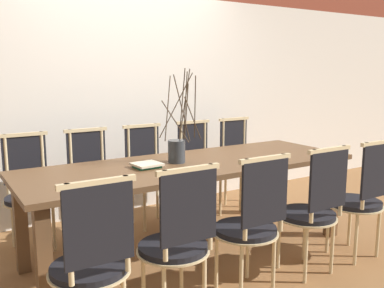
# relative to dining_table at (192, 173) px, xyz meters

# --- Properties ---
(ground_plane) EXTENTS (16.00, 16.00, 0.00)m
(ground_plane) POSITION_rel_dining_table_xyz_m (0.00, 0.00, -0.67)
(ground_plane) COLOR olive
(wall_rear) EXTENTS (12.00, 0.06, 3.20)m
(wall_rear) POSITION_rel_dining_table_xyz_m (0.00, 1.33, 0.93)
(wall_rear) COLOR silver
(wall_rear) RESTS_ON ground_plane
(dining_table) EXTENTS (2.74, 0.94, 0.76)m
(dining_table) POSITION_rel_dining_table_xyz_m (0.00, 0.00, 0.00)
(dining_table) COLOR brown
(dining_table) RESTS_ON ground_plane
(chair_near_leftend) EXTENTS (0.44, 0.44, 0.97)m
(chair_near_leftend) POSITION_rel_dining_table_xyz_m (-1.11, -0.80, -0.16)
(chair_near_leftend) COLOR black
(chair_near_leftend) RESTS_ON ground_plane
(chair_near_left) EXTENTS (0.44, 0.44, 0.97)m
(chair_near_left) POSITION_rel_dining_table_xyz_m (-0.59, -0.80, -0.16)
(chair_near_left) COLOR black
(chair_near_left) RESTS_ON ground_plane
(chair_near_center) EXTENTS (0.44, 0.44, 0.97)m
(chair_near_center) POSITION_rel_dining_table_xyz_m (-0.04, -0.80, -0.16)
(chair_near_center) COLOR black
(chair_near_center) RESTS_ON ground_plane
(chair_near_right) EXTENTS (0.44, 0.44, 0.97)m
(chair_near_right) POSITION_rel_dining_table_xyz_m (0.54, -0.80, -0.16)
(chair_near_right) COLOR black
(chair_near_right) RESTS_ON ground_plane
(chair_near_rightend) EXTENTS (0.44, 0.44, 0.97)m
(chair_near_rightend) POSITION_rel_dining_table_xyz_m (1.08, -0.80, -0.16)
(chair_near_rightend) COLOR black
(chair_near_rightend) RESTS_ON ground_plane
(chair_far_leftend) EXTENTS (0.44, 0.44, 0.97)m
(chair_far_leftend) POSITION_rel_dining_table_xyz_m (-1.11, 0.80, -0.16)
(chair_far_leftend) COLOR black
(chair_far_leftend) RESTS_ON ground_plane
(chair_far_left) EXTENTS (0.44, 0.44, 0.97)m
(chair_far_left) POSITION_rel_dining_table_xyz_m (-0.57, 0.80, -0.16)
(chair_far_left) COLOR black
(chair_far_left) RESTS_ON ground_plane
(chair_far_center) EXTENTS (0.44, 0.44, 0.97)m
(chair_far_center) POSITION_rel_dining_table_xyz_m (-0.01, 0.80, -0.16)
(chair_far_center) COLOR black
(chair_far_center) RESTS_ON ground_plane
(chair_far_right) EXTENTS (0.44, 0.44, 0.97)m
(chair_far_right) POSITION_rel_dining_table_xyz_m (0.58, 0.80, -0.16)
(chair_far_right) COLOR black
(chair_far_right) RESTS_ON ground_plane
(chair_far_rightend) EXTENTS (0.44, 0.44, 0.97)m
(chair_far_rightend) POSITION_rel_dining_table_xyz_m (1.12, 0.80, -0.16)
(chair_far_rightend) COLOR black
(chair_far_rightend) RESTS_ON ground_plane
(vase_centerpiece) EXTENTS (0.36, 0.40, 0.75)m
(vase_centerpiece) POSITION_rel_dining_table_xyz_m (-0.10, 0.06, 0.21)
(vase_centerpiece) COLOR #33383D
(vase_centerpiece) RESTS_ON dining_table
(book_stack) EXTENTS (0.22, 0.21, 0.03)m
(book_stack) POSITION_rel_dining_table_xyz_m (-0.39, 0.02, 0.11)
(book_stack) COLOR #1E6B4C
(book_stack) RESTS_ON dining_table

